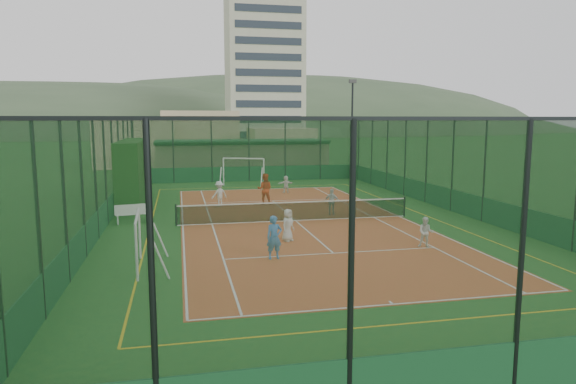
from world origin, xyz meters
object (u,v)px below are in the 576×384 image
object	(u,v)px
white_bench	(134,213)
child_far_left	(219,194)
clubhouse	(242,157)
coach	(265,189)
child_far_right	(332,202)
child_far_back	(286,184)
child_near_right	(426,232)
futsal_goal_far	(243,172)
child_near_left	(288,225)
child_near_mid	(274,237)
futsal_goal_near	(138,243)
floodlight_ne	(352,130)
apartment_tower	(264,70)

from	to	relation	value
white_bench	child_far_left	xyz separation A→B (m)	(4.44, 3.83, 0.26)
clubhouse	coach	xyz separation A→B (m)	(-0.68, -16.86, -0.65)
child_far_right	child_far_back	xyz separation A→B (m)	(-0.69, 8.57, -0.10)
clubhouse	child_near_right	world-z (taller)	clubhouse
clubhouse	futsal_goal_far	size ratio (longest dim) A/B	4.71
child_near_left	child_far_left	world-z (taller)	child_far_left
child_near_mid	child_far_right	world-z (taller)	child_near_mid
child_far_right	futsal_goal_near	bearing A→B (deg)	72.07
floodlight_ne	futsal_goal_far	bearing A→B (deg)	-164.65
futsal_goal_near	child_near_left	distance (m)	6.40
clubhouse	white_bench	bearing A→B (deg)	-110.51
child_far_back	child_near_left	bearing A→B (deg)	74.87
coach	floodlight_ne	bearing A→B (deg)	-114.33
white_bench	child_far_right	bearing A→B (deg)	-11.12
apartment_tower	floodlight_ne	bearing A→B (deg)	-92.98
child_near_right	child_far_back	bearing A→B (deg)	126.61
futsal_goal_far	child_far_left	distance (m)	9.39
clubhouse	floodlight_ne	bearing A→B (deg)	-32.12
futsal_goal_near	child_near_mid	bearing A→B (deg)	-88.66
apartment_tower	child_far_right	bearing A→B (deg)	-96.89
child_far_left	child_far_right	world-z (taller)	child_far_left
futsal_goal_near	child_far_right	world-z (taller)	futsal_goal_near
clubhouse	child_near_mid	size ratio (longest dim) A/B	9.69
floodlight_ne	futsal_goal_near	bearing A→B (deg)	-123.50
clubhouse	child_far_right	size ratio (longest dim) A/B	11.04
apartment_tower	child_far_left	bearing A→B (deg)	-101.28
futsal_goal_near	futsal_goal_far	size ratio (longest dim) A/B	0.87
floodlight_ne	child_near_right	xyz separation A→B (m)	(-4.80, -22.88, -3.51)
child_near_mid	white_bench	bearing A→B (deg)	119.62
child_near_left	child_far_right	distance (m)	6.36
child_near_left	white_bench	bearing A→B (deg)	99.58
child_near_mid	coach	world-z (taller)	coach
child_near_mid	child_near_right	bearing A→B (deg)	-1.79
futsal_goal_far	coach	bearing A→B (deg)	-68.07
child_near_mid	child_far_right	xyz separation A→B (m)	(4.55, 7.87, -0.10)
child_near_left	child_near_right	distance (m)	5.51
coach	child_near_right	bearing A→B (deg)	126.09
futsal_goal_far	child_far_back	world-z (taller)	futsal_goal_far
apartment_tower	clubhouse	bearing A→B (deg)	-101.31
clubhouse	child_near_right	bearing A→B (deg)	-82.35
futsal_goal_near	child_far_left	world-z (taller)	futsal_goal_near
child_near_right	coach	xyz separation A→B (m)	(-4.48, 11.42, 0.32)
child_near_left	child_far_left	xyz separation A→B (m)	(-2.10, 9.09, 0.07)
child_near_mid	child_far_back	world-z (taller)	child_near_mid
child_near_right	child_far_back	size ratio (longest dim) A/B	1.03
floodlight_ne	child_far_right	distance (m)	17.01
futsal_goal_near	futsal_goal_far	distance (m)	21.85
child_near_left	child_near_right	bearing A→B (deg)	-64.81
white_bench	child_far_left	distance (m)	5.87
clubhouse	child_near_mid	distance (m)	28.77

